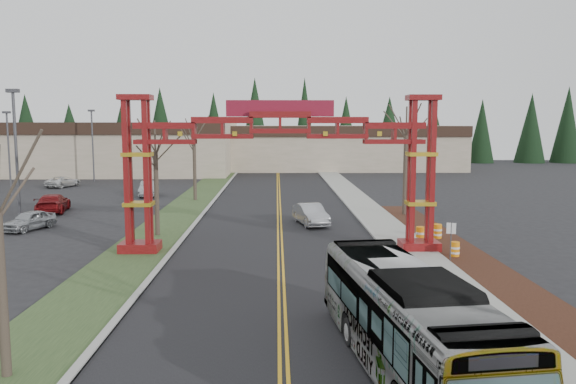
{
  "coord_description": "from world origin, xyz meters",
  "views": [
    {
      "loc": [
        -0.2,
        -13.53,
        7.28
      ],
      "look_at": [
        0.35,
        13.46,
        4.0
      ],
      "focal_mm": 35.0,
      "sensor_mm": 36.0,
      "label": 1
    }
  ],
  "objects_px": {
    "silver_sedan": "(311,214)",
    "barrel_mid": "(421,236)",
    "transit_bus": "(408,321)",
    "parked_car_far_a": "(149,189)",
    "street_sign": "(451,234)",
    "barrel_south": "(455,250)",
    "bare_tree_right_far": "(406,136)",
    "parked_car_near_a": "(29,220)",
    "light_pole_far": "(93,140)",
    "retail_building_east": "(338,147)",
    "light_pole_near": "(16,147)",
    "parked_car_far_b": "(63,182)",
    "bare_tree_median_far": "(194,140)",
    "retail_building_west": "(79,147)",
    "gateway_arch": "(280,147)",
    "parked_car_mid_a": "(53,203)",
    "barrel_north": "(437,232)",
    "light_pole_mid": "(9,147)",
    "bare_tree_median_mid": "(155,152)"
  },
  "relations": [
    {
      "from": "silver_sedan",
      "to": "barrel_mid",
      "type": "height_order",
      "value": "silver_sedan"
    },
    {
      "from": "transit_bus",
      "to": "parked_car_far_a",
      "type": "height_order",
      "value": "transit_bus"
    },
    {
      "from": "street_sign",
      "to": "barrel_south",
      "type": "xyz_separation_m",
      "value": [
        0.53,
        0.9,
        -1.07
      ]
    },
    {
      "from": "bare_tree_right_far",
      "to": "barrel_south",
      "type": "bearing_deg",
      "value": -91.92
    },
    {
      "from": "parked_car_near_a",
      "to": "light_pole_far",
      "type": "distance_m",
      "value": 33.77
    },
    {
      "from": "retail_building_east",
      "to": "light_pole_near",
      "type": "relative_size",
      "value": 3.89
    },
    {
      "from": "parked_car_far_b",
      "to": "bare_tree_median_far",
      "type": "bearing_deg",
      "value": 164.08
    },
    {
      "from": "retail_building_west",
      "to": "light_pole_near",
      "type": "distance_m",
      "value": 46.2
    },
    {
      "from": "gateway_arch",
      "to": "bare_tree_right_far",
      "type": "xyz_separation_m",
      "value": [
        10.0,
        12.56,
        0.36
      ]
    },
    {
      "from": "parked_car_near_a",
      "to": "parked_car_mid_a",
      "type": "relative_size",
      "value": 0.74
    },
    {
      "from": "barrel_north",
      "to": "retail_building_west",
      "type": "bearing_deg",
      "value": 128.15
    },
    {
      "from": "street_sign",
      "to": "barrel_north",
      "type": "distance_m",
      "value": 5.93
    },
    {
      "from": "transit_bus",
      "to": "silver_sedan",
      "type": "xyz_separation_m",
      "value": [
        -1.35,
        24.41,
        -0.79
      ]
    },
    {
      "from": "parked_car_near_a",
      "to": "transit_bus",
      "type": "bearing_deg",
      "value": -27.07
    },
    {
      "from": "silver_sedan",
      "to": "light_pole_far",
      "type": "bearing_deg",
      "value": 116.25
    },
    {
      "from": "gateway_arch",
      "to": "transit_bus",
      "type": "height_order",
      "value": "gateway_arch"
    },
    {
      "from": "light_pole_mid",
      "to": "light_pole_near",
      "type": "bearing_deg",
      "value": -63.33
    },
    {
      "from": "silver_sedan",
      "to": "bare_tree_median_far",
      "type": "distance_m",
      "value": 17.43
    },
    {
      "from": "light_pole_mid",
      "to": "barrel_north",
      "type": "distance_m",
      "value": 44.86
    },
    {
      "from": "barrel_north",
      "to": "retail_building_east",
      "type": "bearing_deg",
      "value": 89.95
    },
    {
      "from": "parked_car_far_b",
      "to": "bare_tree_median_mid",
      "type": "distance_m",
      "value": 34.08
    },
    {
      "from": "retail_building_east",
      "to": "transit_bus",
      "type": "bearing_deg",
      "value": -94.69
    },
    {
      "from": "gateway_arch",
      "to": "barrel_south",
      "type": "height_order",
      "value": "gateway_arch"
    },
    {
      "from": "light_pole_far",
      "to": "bare_tree_right_far",
      "type": "bearing_deg",
      "value": -39.28
    },
    {
      "from": "transit_bus",
      "to": "light_pole_mid",
      "type": "xyz_separation_m",
      "value": [
        -31.44,
        42.67,
        3.42
      ]
    },
    {
      "from": "retail_building_west",
      "to": "transit_bus",
      "type": "xyz_separation_m",
      "value": [
        33.62,
        -69.74,
        -2.21
      ]
    },
    {
      "from": "parked_car_near_a",
      "to": "light_pole_near",
      "type": "distance_m",
      "value": 5.65
    },
    {
      "from": "parked_car_far_b",
      "to": "parked_car_far_a",
      "type": "bearing_deg",
      "value": 163.47
    },
    {
      "from": "retail_building_east",
      "to": "light_pole_far",
      "type": "xyz_separation_m",
      "value": [
        -33.42,
        -22.06,
        1.74
      ]
    },
    {
      "from": "transit_bus",
      "to": "parked_car_far_a",
      "type": "distance_m",
      "value": 44.36
    },
    {
      "from": "parked_car_near_a",
      "to": "bare_tree_median_far",
      "type": "xyz_separation_m",
      "value": [
        9.29,
        14.8,
        5.07
      ]
    },
    {
      "from": "light_pole_near",
      "to": "barrel_north",
      "type": "bearing_deg",
      "value": -11.86
    },
    {
      "from": "retail_building_east",
      "to": "street_sign",
      "type": "relative_size",
      "value": 17.92
    },
    {
      "from": "transit_bus",
      "to": "parked_car_near_a",
      "type": "xyz_separation_m",
      "value": [
        -20.91,
        22.78,
        -0.87
      ]
    },
    {
      "from": "transit_bus",
      "to": "parked_car_near_a",
      "type": "relative_size",
      "value": 2.81
    },
    {
      "from": "transit_bus",
      "to": "barrel_north",
      "type": "relative_size",
      "value": 11.0
    },
    {
      "from": "silver_sedan",
      "to": "parked_car_far_b",
      "type": "height_order",
      "value": "silver_sedan"
    },
    {
      "from": "bare_tree_median_far",
      "to": "parked_car_far_a",
      "type": "bearing_deg",
      "value": 146.18
    },
    {
      "from": "retail_building_east",
      "to": "bare_tree_median_mid",
      "type": "height_order",
      "value": "bare_tree_median_mid"
    },
    {
      "from": "light_pole_near",
      "to": "street_sign",
      "type": "distance_m",
      "value": 30.57
    },
    {
      "from": "parked_car_far_a",
      "to": "gateway_arch",
      "type": "bearing_deg",
      "value": -68.46
    },
    {
      "from": "bare_tree_right_far",
      "to": "barrel_north",
      "type": "distance_m",
      "value": 11.12
    },
    {
      "from": "parked_car_near_a",
      "to": "parked_car_far_a",
      "type": "bearing_deg",
      "value": 97.67
    },
    {
      "from": "gateway_arch",
      "to": "parked_car_mid_a",
      "type": "height_order",
      "value": "gateway_arch"
    },
    {
      "from": "barrel_mid",
      "to": "barrel_south",
      "type": "bearing_deg",
      "value": -75.06
    },
    {
      "from": "parked_car_far_b",
      "to": "barrel_mid",
      "type": "height_order",
      "value": "parked_car_far_b"
    },
    {
      "from": "light_pole_near",
      "to": "barrel_north",
      "type": "height_order",
      "value": "light_pole_near"
    },
    {
      "from": "retail_building_west",
      "to": "silver_sedan",
      "type": "distance_m",
      "value": 55.73
    },
    {
      "from": "barrel_mid",
      "to": "transit_bus",
      "type": "bearing_deg",
      "value": -105.63
    },
    {
      "from": "transit_bus",
      "to": "light_pole_far",
      "type": "xyz_separation_m",
      "value": [
        -27.04,
        55.68,
        3.71
      ]
    }
  ]
}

